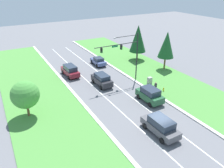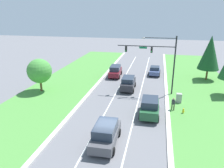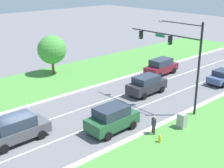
{
  "view_description": "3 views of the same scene",
  "coord_description": "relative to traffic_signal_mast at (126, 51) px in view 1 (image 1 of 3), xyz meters",
  "views": [
    {
      "loc": [
        -15.52,
        -16.01,
        16.65
      ],
      "look_at": [
        -1.07,
        9.59,
        2.5
      ],
      "focal_mm": 35.0,
      "sensor_mm": 36.0,
      "label": 1
    },
    {
      "loc": [
        4.05,
        -17.55,
        11.83
      ],
      "look_at": [
        -1.92,
        10.36,
        2.18
      ],
      "focal_mm": 35.0,
      "sensor_mm": 36.0,
      "label": 2
    },
    {
      "loc": [
        20.69,
        -9.47,
        12.36
      ],
      "look_at": [
        -1.05,
        10.3,
        1.94
      ],
      "focal_mm": 50.0,
      "sensor_mm": 36.0,
      "label": 3
    }
  ],
  "objects": [
    {
      "name": "grass_verge_right",
      "position": [
        6.81,
        -13.86,
        -5.63
      ],
      "size": [
        10.0,
        90.0,
        0.08
      ],
      "color": "#4C8E3D",
      "rests_on": "ground_plane"
    },
    {
      "name": "ground_plane",
      "position": [
        -4.09,
        -13.86,
        -5.67
      ],
      "size": [
        160.0,
        160.0,
        0.0
      ],
      "primitive_type": "plane",
      "color": "slate"
    },
    {
      "name": "burgundy_suv",
      "position": [
        -7.69,
        7.35,
        -4.6
      ],
      "size": [
        2.32,
        5.07,
        2.08
      ],
      "rotation": [
        0.0,
        0.0,
        0.05
      ],
      "color": "maroon",
      "rests_on": "ground_plane"
    },
    {
      "name": "curb_strip_left",
      "position": [
        -9.74,
        -13.86,
        -5.6
      ],
      "size": [
        0.5,
        90.0,
        0.15
      ],
      "color": "beige",
      "rests_on": "ground_plane"
    },
    {
      "name": "fire_hydrant",
      "position": [
        3.38,
        -6.33,
        -5.33
      ],
      "size": [
        0.34,
        0.2,
        0.7
      ],
      "color": "gold",
      "rests_on": "ground_plane"
    },
    {
      "name": "oak_near_left_tree",
      "position": [
        -17.23,
        -2.9,
        -2.43
      ],
      "size": [
        3.65,
        3.65,
        5.07
      ],
      "color": "brown",
      "rests_on": "ground_plane"
    },
    {
      "name": "conifer_far_right_tree",
      "position": [
        10.16,
        1.15,
        -0.56
      ],
      "size": [
        3.18,
        3.18,
        7.68
      ],
      "color": "brown",
      "rests_on": "ground_plane"
    },
    {
      "name": "forest_suv",
      "position": [
        -0.59,
        -7.68,
        -4.57
      ],
      "size": [
        2.29,
        4.55,
        2.16
      ],
      "rotation": [
        0.0,
        0.0,
        0.01
      ],
      "color": "#235633",
      "rests_on": "ground_plane"
    },
    {
      "name": "lane_stripe_inner_right",
      "position": [
        -2.29,
        -13.86,
        -5.67
      ],
      "size": [
        0.14,
        81.0,
        0.01
      ],
      "color": "white",
      "rests_on": "ground_plane"
    },
    {
      "name": "conifer_near_right_tree",
      "position": [
        8.67,
        8.62,
        -0.76
      ],
      "size": [
        3.64,
        3.64,
        7.84
      ],
      "color": "brown",
      "rests_on": "ground_plane"
    },
    {
      "name": "curb_strip_right",
      "position": [
        1.56,
        -13.86,
        -5.6
      ],
      "size": [
        0.5,
        90.0,
        0.15
      ],
      "color": "beige",
      "rests_on": "ground_plane"
    },
    {
      "name": "grass_verge_left",
      "position": [
        -14.99,
        -13.86,
        -5.63
      ],
      "size": [
        10.0,
        90.0,
        0.08
      ],
      "color": "#4C8E3D",
      "rests_on": "ground_plane"
    },
    {
      "name": "traffic_signal_mast",
      "position": [
        0.0,
        0.0,
        0.0
      ],
      "size": [
        8.28,
        0.41,
        8.54
      ],
      "color": "black",
      "rests_on": "ground_plane"
    },
    {
      "name": "pedestrian",
      "position": [
        2.19,
        -5.68,
        -4.74
      ],
      "size": [
        0.43,
        0.34,
        1.69
      ],
      "rotation": [
        0.0,
        0.0,
        2.78
      ],
      "color": "#42382D",
      "rests_on": "ground_plane"
    },
    {
      "name": "charcoal_suv",
      "position": [
        -4.33,
        0.77,
        -4.61
      ],
      "size": [
        2.22,
        4.75,
        2.05
      ],
      "rotation": [
        0.0,
        0.0,
        0.02
      ],
      "color": "#28282D",
      "rests_on": "ground_plane"
    },
    {
      "name": "utility_cabinet",
      "position": [
        3.07,
        -3.06,
        -5.01
      ],
      "size": [
        0.7,
        0.6,
        1.32
      ],
      "color": "#9E9E99",
      "rests_on": "ground_plane"
    },
    {
      "name": "graphite_suv",
      "position": [
        -4.28,
        -14.36,
        -4.61
      ],
      "size": [
        2.3,
        5.05,
        2.08
      ],
      "rotation": [
        0.0,
        0.0,
        0.01
      ],
      "color": "#4C4C51",
      "rests_on": "ground_plane"
    },
    {
      "name": "slate_blue_sedan",
      "position": [
        -0.48,
        10.01,
        -4.81
      ],
      "size": [
        2.14,
        4.48,
        1.69
      ],
      "rotation": [
        0.0,
        0.0,
        -0.02
      ],
      "color": "#475684",
      "rests_on": "ground_plane"
    },
    {
      "name": "lane_stripe_inner_left",
      "position": [
        -5.89,
        -13.86,
        -5.67
      ],
      "size": [
        0.14,
        81.0,
        0.01
      ],
      "color": "white",
      "rests_on": "ground_plane"
    }
  ]
}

